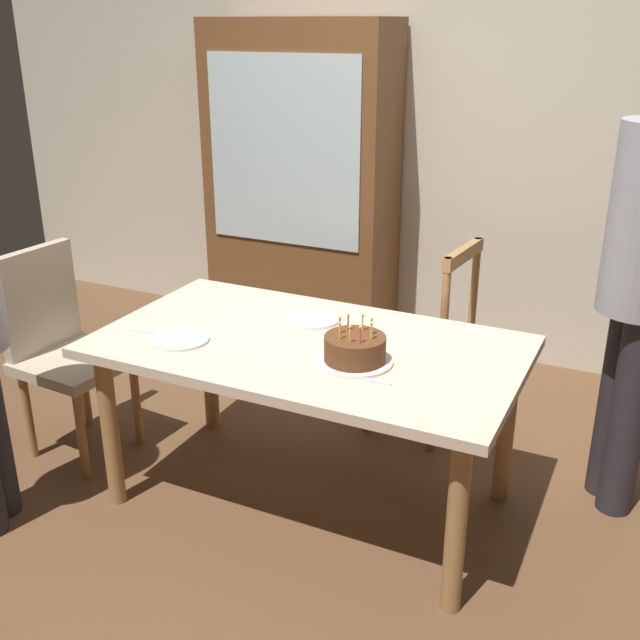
# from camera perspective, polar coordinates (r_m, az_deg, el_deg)

# --- Properties ---
(ground) EXTENTS (6.40, 6.40, 0.00)m
(ground) POSITION_cam_1_polar(r_m,az_deg,el_deg) (3.27, -0.81, -13.34)
(ground) COLOR brown
(back_wall) EXTENTS (6.40, 0.10, 2.60)m
(back_wall) POSITION_cam_1_polar(r_m,az_deg,el_deg) (4.45, 10.10, 13.91)
(back_wall) COLOR beige
(back_wall) RESTS_ON ground
(dining_table) EXTENTS (1.64, 0.92, 0.72)m
(dining_table) POSITION_cam_1_polar(r_m,az_deg,el_deg) (2.95, -0.88, -3.19)
(dining_table) COLOR beige
(dining_table) RESTS_ON ground
(birthday_cake) EXTENTS (0.28, 0.28, 0.17)m
(birthday_cake) POSITION_cam_1_polar(r_m,az_deg,el_deg) (2.72, 2.66, -2.31)
(birthday_cake) COLOR silver
(birthday_cake) RESTS_ON dining_table
(plate_near_celebrant) EXTENTS (0.22, 0.22, 0.01)m
(plate_near_celebrant) POSITION_cam_1_polar(r_m,az_deg,el_deg) (2.97, -10.50, -1.47)
(plate_near_celebrant) COLOR silver
(plate_near_celebrant) RESTS_ON dining_table
(plate_far_side) EXTENTS (0.22, 0.22, 0.01)m
(plate_far_side) POSITION_cam_1_polar(r_m,az_deg,el_deg) (3.12, -0.53, 0.06)
(plate_far_side) COLOR silver
(plate_far_side) RESTS_ON dining_table
(fork_near_celebrant) EXTENTS (0.18, 0.03, 0.01)m
(fork_near_celebrant) POSITION_cam_1_polar(r_m,az_deg,el_deg) (3.08, -12.75, -0.90)
(fork_near_celebrant) COLOR silver
(fork_near_celebrant) RESTS_ON dining_table
(fork_far_side) EXTENTS (0.18, 0.05, 0.01)m
(fork_far_side) POSITION_cam_1_polar(r_m,az_deg,el_deg) (3.21, -2.94, 0.58)
(fork_far_side) COLOR silver
(fork_far_side) RESTS_ON dining_table
(fork_near_guest) EXTENTS (0.18, 0.02, 0.01)m
(fork_near_guest) POSITION_cam_1_polar(r_m,az_deg,el_deg) (2.62, 3.55, -4.53)
(fork_near_guest) COLOR silver
(fork_near_guest) RESTS_ON dining_table
(chair_spindle_back) EXTENTS (0.48, 0.48, 0.95)m
(chair_spindle_back) POSITION_cam_1_polar(r_m,az_deg,el_deg) (3.61, 7.80, -1.66)
(chair_spindle_back) COLOR #9E7042
(chair_spindle_back) RESTS_ON ground
(chair_upholstered) EXTENTS (0.48, 0.47, 0.95)m
(chair_upholstered) POSITION_cam_1_polar(r_m,az_deg,el_deg) (3.60, -19.04, -1.53)
(chair_upholstered) COLOR tan
(chair_upholstered) RESTS_ON ground
(china_cabinet) EXTENTS (1.10, 0.45, 1.90)m
(china_cabinet) POSITION_cam_1_polar(r_m,az_deg,el_deg) (4.53, -1.41, 9.92)
(china_cabinet) COLOR brown
(china_cabinet) RESTS_ON ground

